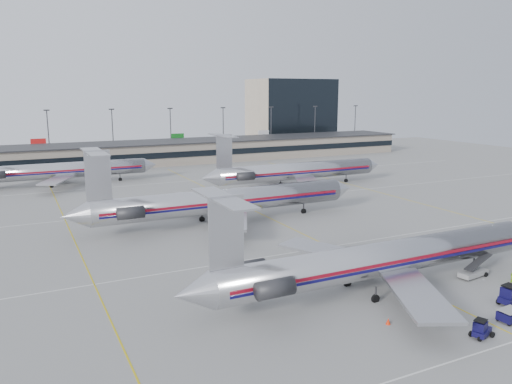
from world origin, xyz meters
TOP-DOWN VIEW (x-y plane):
  - ground at (0.00, 0.00)m, footprint 260.00×260.00m
  - apron_markings at (0.00, 10.00)m, footprint 160.00×0.15m
  - terminal at (0.00, 97.97)m, footprint 162.00×17.00m
  - light_mast_row at (0.00, 112.00)m, footprint 163.60×0.40m
  - distant_building at (62.00, 128.00)m, footprint 30.00×20.00m
  - jet_foreground at (-4.18, -4.46)m, footprint 44.30×26.08m
  - jet_second_row at (-8.56, 27.47)m, footprint 47.57×28.01m
  - jet_third_row at (17.33, 48.82)m, footprint 43.85×26.97m
  - jet_back_row at (-27.83, 73.22)m, footprint 41.70×25.65m
  - tug_left at (-2.88, -16.28)m, footprint 2.21×1.64m
  - tug_center at (4.99, -12.97)m, footprint 2.67×1.57m
  - cart_outer at (1.85, -15.38)m, footprint 2.11×1.51m
  - belt_loader at (8.03, -6.19)m, footprint 4.54×1.85m
  - cone_left at (-8.18, -11.02)m, footprint 0.56×0.56m

SIDE VIEW (x-z plane):
  - ground at x=0.00m, z-range 0.00..0.00m
  - apron_markings at x=0.00m, z-range 0.00..0.02m
  - cone_left at x=-8.18m, z-range 0.00..0.58m
  - cart_outer at x=1.85m, z-range 0.04..1.19m
  - belt_loader at x=8.03m, z-range -0.54..1.80m
  - tug_left at x=-2.88m, z-range -0.07..1.54m
  - tug_center at x=4.99m, z-range -0.09..1.97m
  - terminal at x=0.00m, z-range 0.03..6.28m
  - jet_back_row at x=-27.83m, z-range -2.39..9.01m
  - jet_foreground at x=-4.18m, z-range -2.43..9.16m
  - jet_third_row at x=17.33m, z-range -2.51..9.48m
  - jet_second_row at x=-8.56m, z-range -2.61..9.84m
  - light_mast_row at x=0.00m, z-range 0.94..16.22m
  - distant_building at x=62.00m, z-range 0.00..25.00m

